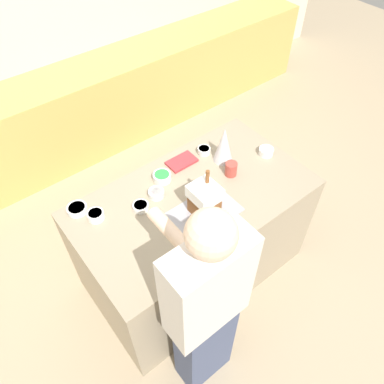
# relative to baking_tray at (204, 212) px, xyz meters

# --- Properties ---
(ground_plane) EXTENTS (12.00, 12.00, 0.00)m
(ground_plane) POSITION_rel_baking_tray_xyz_m (0.03, 0.15, -0.92)
(ground_plane) COLOR tan
(wall_back) EXTENTS (8.00, 0.05, 2.60)m
(wall_back) POSITION_rel_baking_tray_xyz_m (0.03, 2.43, 0.38)
(wall_back) COLOR beige
(wall_back) RESTS_ON ground_plane
(back_cabinet_block) EXTENTS (6.00, 0.60, 0.90)m
(back_cabinet_block) POSITION_rel_baking_tray_xyz_m (0.03, 2.10, -0.47)
(back_cabinet_block) COLOR tan
(back_cabinet_block) RESTS_ON ground_plane
(kitchen_island) EXTENTS (1.63, 0.92, 0.91)m
(kitchen_island) POSITION_rel_baking_tray_xyz_m (0.03, 0.15, -0.46)
(kitchen_island) COLOR gray
(kitchen_island) RESTS_ON ground_plane
(baking_tray) EXTENTS (0.45, 0.30, 0.01)m
(baking_tray) POSITION_rel_baking_tray_xyz_m (0.00, 0.00, 0.00)
(baking_tray) COLOR #9E9EA8
(baking_tray) RESTS_ON kitchen_island
(gingerbread_house) EXTENTS (0.17, 0.18, 0.32)m
(gingerbread_house) POSITION_rel_baking_tray_xyz_m (0.00, 0.00, 0.13)
(gingerbread_house) COLOR brown
(gingerbread_house) RESTS_ON baking_tray
(decorative_tree) EXTENTS (0.14, 0.14, 0.29)m
(decorative_tree) POSITION_rel_baking_tray_xyz_m (0.43, 0.30, 0.14)
(decorative_tree) COLOR silver
(decorative_tree) RESTS_ON kitchen_island
(candy_bowl_near_tray_left) EXTENTS (0.10, 0.10, 0.05)m
(candy_bowl_near_tray_left) POSITION_rel_baking_tray_xyz_m (0.37, 0.44, 0.02)
(candy_bowl_near_tray_left) COLOR silver
(candy_bowl_near_tray_left) RESTS_ON kitchen_island
(candy_bowl_front_corner) EXTENTS (0.11, 0.11, 0.04)m
(candy_bowl_front_corner) POSITION_rel_baking_tray_xyz_m (-0.30, 0.28, 0.02)
(candy_bowl_front_corner) COLOR white
(candy_bowl_front_corner) RESTS_ON kitchen_island
(candy_bowl_far_left) EXTENTS (0.13, 0.13, 0.05)m
(candy_bowl_far_left) POSITION_rel_baking_tray_xyz_m (-0.04, 0.41, 0.03)
(candy_bowl_far_left) COLOR white
(candy_bowl_far_left) RESTS_ON kitchen_island
(candy_bowl_near_tray_right) EXTENTS (0.11, 0.11, 0.05)m
(candy_bowl_near_tray_right) POSITION_rel_baking_tray_xyz_m (-0.57, 0.39, 0.03)
(candy_bowl_near_tray_right) COLOR white
(candy_bowl_near_tray_right) RESTS_ON kitchen_island
(candy_bowl_beside_tree) EXTENTS (0.11, 0.11, 0.05)m
(candy_bowl_beside_tree) POSITION_rel_baking_tray_xyz_m (-0.16, 0.31, 0.02)
(candy_bowl_beside_tree) COLOR silver
(candy_bowl_beside_tree) RESTS_ON kitchen_island
(candy_bowl_behind_tray) EXTENTS (0.13, 0.13, 0.04)m
(candy_bowl_behind_tray) POSITION_rel_baking_tray_xyz_m (-0.63, 0.52, 0.02)
(candy_bowl_behind_tray) COLOR white
(candy_bowl_behind_tray) RESTS_ON kitchen_island
(candy_bowl_center_rear) EXTENTS (0.11, 0.11, 0.05)m
(candy_bowl_center_rear) POSITION_rel_baking_tray_xyz_m (0.72, 0.15, 0.03)
(candy_bowl_center_rear) COLOR white
(candy_bowl_center_rear) RESTS_ON kitchen_island
(cookbook) EXTENTS (0.21, 0.13, 0.02)m
(cookbook) POSITION_rel_baking_tray_xyz_m (0.17, 0.46, 0.01)
(cookbook) COLOR #B23338
(cookbook) RESTS_ON kitchen_island
(mug) EXTENTS (0.08, 0.08, 0.10)m
(mug) POSITION_rel_baking_tray_xyz_m (0.37, 0.15, 0.05)
(mug) COLOR #B24238
(mug) RESTS_ON kitchen_island
(person) EXTENTS (0.45, 0.56, 1.70)m
(person) POSITION_rel_baking_tray_xyz_m (-0.41, -0.51, -0.04)
(person) COLOR #424C6B
(person) RESTS_ON ground_plane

